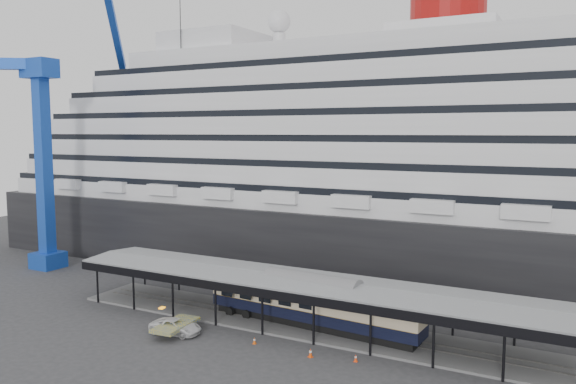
# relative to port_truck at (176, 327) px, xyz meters

# --- Properties ---
(ground) EXTENTS (200.00, 200.00, 0.00)m
(ground) POSITION_rel_port_truck_xyz_m (10.85, 3.05, -0.75)
(ground) COLOR #323234
(ground) RESTS_ON ground
(cruise_ship) EXTENTS (130.00, 30.00, 43.90)m
(cruise_ship) POSITION_rel_port_truck_xyz_m (10.90, 35.05, 17.60)
(cruise_ship) COLOR black
(cruise_ship) RESTS_ON ground
(platform_canopy) EXTENTS (56.00, 9.18, 5.30)m
(platform_canopy) POSITION_rel_port_truck_xyz_m (10.85, 8.05, 1.61)
(platform_canopy) COLOR slate
(platform_canopy) RESTS_ON ground
(crane_blue) EXTENTS (22.63, 19.19, 47.60)m
(crane_blue) POSITION_rel_port_truck_xyz_m (-34.27, 13.67, 19.20)
(crane_blue) COLOR #1847B8
(crane_blue) RESTS_ON ground
(port_truck) EXTENTS (5.62, 2.97, 1.51)m
(port_truck) POSITION_rel_port_truck_xyz_m (0.00, 0.00, 0.00)
(port_truck) COLOR silver
(port_truck) RESTS_ON ground
(pullman_carriage) EXTENTS (24.31, 4.91, 23.70)m
(pullman_carriage) POSITION_rel_port_truck_xyz_m (11.58, 8.05, 2.10)
(pullman_carriage) COLOR black
(pullman_carriage) RESTS_ON ground
(traffic_cone_left) EXTENTS (0.37, 0.37, 0.67)m
(traffic_cone_left) POSITION_rel_port_truck_xyz_m (8.56, 1.41, -0.42)
(traffic_cone_left) COLOR #EA580D
(traffic_cone_left) RESTS_ON ground
(traffic_cone_mid) EXTENTS (0.55, 0.55, 0.84)m
(traffic_cone_mid) POSITION_rel_port_truck_xyz_m (14.79, 1.04, -0.34)
(traffic_cone_mid) COLOR #F64C0D
(traffic_cone_mid) RESTS_ON ground
(traffic_cone_right) EXTENTS (0.37, 0.37, 0.68)m
(traffic_cone_right) POSITION_rel_port_truck_xyz_m (18.83, 2.04, -0.42)
(traffic_cone_right) COLOR #FB410D
(traffic_cone_right) RESTS_ON ground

